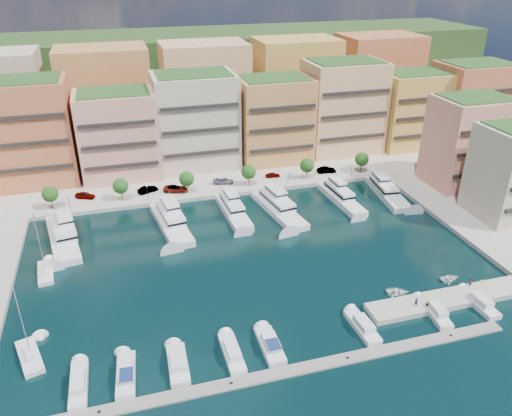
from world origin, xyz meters
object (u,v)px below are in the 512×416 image
object	(u,v)px
tree_0	(50,194)
tender_2	(450,278)
cruiser_4	(270,346)
car_1	(148,189)
sailboat_2	(46,273)
car_4	(273,175)
yacht_3	(233,209)
person_0	(416,302)
tender_1	(417,294)
yacht_0	(63,235)
tree_1	(121,186)
yacht_2	(170,220)
car_3	(223,181)
lamppost_2	(220,182)
car_0	(85,195)
cruiser_1	(126,375)
cruiser_2	(178,365)
cruiser_6	(363,327)
tree_5	(362,159)
sailboat_0	(30,357)
person_1	(470,281)
cruiser_9	(479,303)
lamppost_0	(68,200)
cruiser_3	(232,354)
cruiser_8	(436,312)
tree_4	(307,165)
yacht_6	(386,191)
tree_3	(249,172)
car_5	(326,170)
yacht_4	(277,207)
lamppost_3	(288,174)
tender_3	(483,281)
tender_0	(398,292)
cruiser_0	(79,385)
lamppost_4	(352,167)
yacht_5	(340,196)
lamppost_1	(147,191)

from	to	relation	value
tree_0	tender_2	xyz separation A→B (m)	(73.35, -50.01, -4.35)
cruiser_4	car_1	xyz separation A→B (m)	(-13.11, 60.88, 1.27)
sailboat_2	car_4	bearing A→B (deg)	28.89
yacht_3	person_0	distance (m)	48.39
tender_1	yacht_0	bearing A→B (deg)	53.65
tree_1	yacht_2	xyz separation A→B (m)	(9.87, -14.06, -3.53)
car_1	car_3	bearing A→B (deg)	-111.42
lamppost_2	car_0	size ratio (longest dim) A/B	0.88
cruiser_1	cruiser_2	distance (m)	7.48
cruiser_2	cruiser_6	distance (m)	29.97
tree_5	cruiser_6	bearing A→B (deg)	-116.33
sailboat_0	yacht_2	bearing A→B (deg)	54.43
car_1	person_1	bearing A→B (deg)	-158.79
yacht_2	person_0	distance (m)	55.52
cruiser_1	cruiser_4	size ratio (longest dim) A/B	1.10
cruiser_6	cruiser_4	bearing A→B (deg)	-179.94
cruiser_1	cruiser_9	bearing A→B (deg)	0.02
lamppost_0	sailboat_0	distance (m)	48.16
lamppost_2	yacht_3	distance (m)	10.76
cruiser_3	cruiser_8	xyz separation A→B (m)	(35.34, 0.00, 0.00)
yacht_3	cruiser_4	distance (m)	45.69
tree_4	yacht_6	size ratio (longest dim) A/B	0.29
tree_3	car_1	distance (m)	25.89
car_1	car_5	size ratio (longest dim) A/B	1.00
yacht_3	yacht_4	size ratio (longest dim) A/B	0.84
lamppost_3	tender_3	size ratio (longest dim) A/B	2.91
car_3	cruiser_2	bearing A→B (deg)	173.15
sailboat_0	car_4	xyz separation A→B (m)	(55.57, 53.54, 1.35)
sailboat_2	tender_1	world-z (taller)	sailboat_2
car_3	person_1	xyz separation A→B (m)	(32.94, -56.38, 0.10)
lamppost_2	person_1	xyz separation A→B (m)	(34.83, -51.20, -1.96)
lamppost_2	tender_0	xyz separation A→B (m)	(21.77, -48.68, -3.41)
sailboat_0	lamppost_0	bearing A→B (deg)	85.28
lamppost_2	tree_5	bearing A→B (deg)	3.29
yacht_3	tree_5	bearing A→B (deg)	17.92
cruiser_9	cruiser_6	bearing A→B (deg)	180.00
cruiser_8	cruiser_9	world-z (taller)	same
cruiser_0	car_0	bearing A→B (deg)	90.01
tree_4	cruiser_9	distance (m)	59.02
lamppost_0	lamppost_4	xyz separation A→B (m)	(72.00, 0.00, 0.00)
lamppost_2	yacht_5	bearing A→B (deg)	-21.17
lamppost_0	yacht_3	size ratio (longest dim) A/B	0.23
tree_5	cruiser_0	xyz separation A→B (m)	(-72.67, -58.10, -4.20)
yacht_3	yacht_4	distance (m)	10.59
cruiser_6	car_0	xyz separation A→B (m)	(-43.93, 61.76, 1.27)
yacht_2	car_1	bearing A→B (deg)	101.57
lamppost_1	yacht_3	size ratio (longest dim) A/B	0.23
car_4	tree_0	bearing A→B (deg)	99.38
yacht_4	cruiser_4	xyz separation A→B (m)	(-15.62, -43.86, -0.52)
yacht_6	tender_2	xyz separation A→B (m)	(-7.11, -36.72, -0.82)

